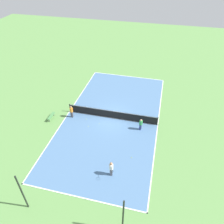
{
  "coord_description": "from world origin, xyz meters",
  "views": [
    {
      "loc": [
        -4.76,
        19.38,
        16.35
      ],
      "look_at": [
        0.0,
        0.0,
        0.9
      ],
      "focal_mm": 35.0,
      "sensor_mm": 36.0,
      "label": 1
    }
  ],
  "objects_px": {
    "tennis_ball_left_sideline": "(99,124)",
    "tennis_ball_right_alley": "(132,157)",
    "player_far_green": "(141,124)",
    "player_center_orange": "(71,111)",
    "fence_post_back_left": "(123,217)",
    "tennis_ball_near_net": "(86,119)",
    "tennis_ball_far_baseline": "(88,126)",
    "bench": "(51,116)",
    "fence_post_back_right": "(22,193)",
    "player_far_white": "(111,168)",
    "tennis_net": "(112,114)"
  },
  "relations": [
    {
      "from": "tennis_ball_left_sideline",
      "to": "tennis_ball_right_alley",
      "type": "relative_size",
      "value": 1.0
    },
    {
      "from": "player_far_green",
      "to": "tennis_ball_right_alley",
      "type": "bearing_deg",
      "value": -168.8
    },
    {
      "from": "player_center_orange",
      "to": "fence_post_back_left",
      "type": "relative_size",
      "value": 0.4
    },
    {
      "from": "tennis_ball_near_net",
      "to": "fence_post_back_left",
      "type": "xyz_separation_m",
      "value": [
        -6.63,
        11.25,
        1.89
      ]
    },
    {
      "from": "tennis_ball_far_baseline",
      "to": "tennis_ball_near_net",
      "type": "distance_m",
      "value": 1.35
    },
    {
      "from": "tennis_ball_right_alley",
      "to": "fence_post_back_left",
      "type": "bearing_deg",
      "value": 94.09
    },
    {
      "from": "bench",
      "to": "player_center_orange",
      "type": "height_order",
      "value": "player_center_orange"
    },
    {
      "from": "tennis_ball_left_sideline",
      "to": "fence_post_back_right",
      "type": "relative_size",
      "value": 0.02
    },
    {
      "from": "tennis_ball_left_sideline",
      "to": "fence_post_back_right",
      "type": "xyz_separation_m",
      "value": [
        2.61,
        10.83,
        1.89
      ]
    },
    {
      "from": "tennis_ball_left_sideline",
      "to": "fence_post_back_left",
      "type": "bearing_deg",
      "value": 114.4
    },
    {
      "from": "tennis_ball_far_baseline",
      "to": "player_center_orange",
      "type": "bearing_deg",
      "value": -26.54
    },
    {
      "from": "fence_post_back_right",
      "to": "tennis_ball_left_sideline",
      "type": "bearing_deg",
      "value": -103.54
    },
    {
      "from": "tennis_ball_far_baseline",
      "to": "fence_post_back_right",
      "type": "height_order",
      "value": "fence_post_back_right"
    },
    {
      "from": "player_far_white",
      "to": "tennis_ball_near_net",
      "type": "height_order",
      "value": "player_far_white"
    },
    {
      "from": "player_far_white",
      "to": "player_far_green",
      "type": "relative_size",
      "value": 1.14
    },
    {
      "from": "player_far_green",
      "to": "tennis_ball_far_baseline",
      "type": "xyz_separation_m",
      "value": [
        5.73,
        0.96,
        -0.76
      ]
    },
    {
      "from": "player_far_green",
      "to": "fence_post_back_right",
      "type": "distance_m",
      "value": 13.26
    },
    {
      "from": "player_center_orange",
      "to": "player_far_green",
      "type": "bearing_deg",
      "value": 177.89
    },
    {
      "from": "tennis_ball_far_baseline",
      "to": "fence_post_back_left",
      "type": "bearing_deg",
      "value": 120.69
    },
    {
      "from": "player_far_white",
      "to": "player_far_green",
      "type": "xyz_separation_m",
      "value": [
        -1.67,
        -6.59,
        -0.14
      ]
    },
    {
      "from": "tennis_ball_right_alley",
      "to": "fence_post_back_left",
      "type": "height_order",
      "value": "fence_post_back_left"
    },
    {
      "from": "player_far_green",
      "to": "tennis_ball_left_sideline",
      "type": "bearing_deg",
      "value": 106.88
    },
    {
      "from": "tennis_ball_near_net",
      "to": "fence_post_back_right",
      "type": "bearing_deg",
      "value": 85.47
    },
    {
      "from": "fence_post_back_left",
      "to": "tennis_ball_right_alley",
      "type": "bearing_deg",
      "value": -85.91
    },
    {
      "from": "player_center_orange",
      "to": "tennis_ball_left_sideline",
      "type": "bearing_deg",
      "value": 172.36
    },
    {
      "from": "tennis_ball_right_alley",
      "to": "fence_post_back_right",
      "type": "relative_size",
      "value": 0.02
    },
    {
      "from": "tennis_net",
      "to": "player_far_green",
      "type": "relative_size",
      "value": 7.45
    },
    {
      "from": "player_far_green",
      "to": "player_center_orange",
      "type": "relative_size",
      "value": 0.92
    },
    {
      "from": "bench",
      "to": "player_far_white",
      "type": "distance_m",
      "value": 10.6
    },
    {
      "from": "fence_post_back_right",
      "to": "player_far_green",
      "type": "bearing_deg",
      "value": -123.43
    },
    {
      "from": "tennis_ball_near_net",
      "to": "fence_post_back_left",
      "type": "distance_m",
      "value": 13.19
    },
    {
      "from": "bench",
      "to": "player_far_white",
      "type": "height_order",
      "value": "player_far_white"
    },
    {
      "from": "tennis_ball_right_alley",
      "to": "tennis_ball_far_baseline",
      "type": "bearing_deg",
      "value": -30.85
    },
    {
      "from": "player_far_green",
      "to": "tennis_ball_far_baseline",
      "type": "height_order",
      "value": "player_far_green"
    },
    {
      "from": "tennis_net",
      "to": "tennis_ball_right_alley",
      "type": "height_order",
      "value": "tennis_net"
    },
    {
      "from": "tennis_ball_near_net",
      "to": "bench",
      "type": "bearing_deg",
      "value": 11.53
    },
    {
      "from": "player_center_orange",
      "to": "tennis_ball_left_sideline",
      "type": "distance_m",
      "value": 3.62
    },
    {
      "from": "tennis_ball_far_baseline",
      "to": "bench",
      "type": "bearing_deg",
      "value": -4.46
    },
    {
      "from": "player_center_orange",
      "to": "player_far_white",
      "type": "bearing_deg",
      "value": 133.12
    },
    {
      "from": "player_far_green",
      "to": "tennis_ball_right_alley",
      "type": "relative_size",
      "value": 20.98
    },
    {
      "from": "tennis_ball_left_sideline",
      "to": "fence_post_back_left",
      "type": "distance_m",
      "value": 12.04
    },
    {
      "from": "tennis_ball_near_net",
      "to": "tennis_ball_right_alley",
      "type": "height_order",
      "value": "same"
    },
    {
      "from": "player_far_green",
      "to": "player_center_orange",
      "type": "height_order",
      "value": "player_center_orange"
    },
    {
      "from": "tennis_ball_left_sideline",
      "to": "fence_post_back_right",
      "type": "bearing_deg",
      "value": 76.46
    },
    {
      "from": "tennis_net",
      "to": "tennis_ball_right_alley",
      "type": "bearing_deg",
      "value": 121.06
    },
    {
      "from": "tennis_ball_left_sideline",
      "to": "player_far_white",
      "type": "bearing_deg",
      "value": 115.11
    },
    {
      "from": "tennis_net",
      "to": "player_far_white",
      "type": "distance_m",
      "value": 8.02
    },
    {
      "from": "fence_post_back_left",
      "to": "fence_post_back_right",
      "type": "bearing_deg",
      "value": 0.0
    },
    {
      "from": "tennis_ball_near_net",
      "to": "fence_post_back_right",
      "type": "xyz_separation_m",
      "value": [
        0.89,
        11.25,
        1.89
      ]
    },
    {
      "from": "tennis_net",
      "to": "tennis_ball_near_net",
      "type": "distance_m",
      "value": 3.08
    }
  ]
}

